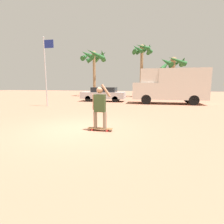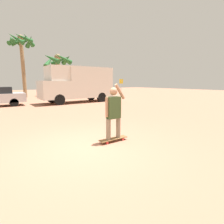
% 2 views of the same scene
% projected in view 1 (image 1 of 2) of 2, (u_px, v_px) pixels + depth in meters
% --- Properties ---
extents(ground_plane, '(80.00, 80.00, 0.00)m').
position_uv_depth(ground_plane, '(79.00, 129.00, 6.95)').
color(ground_plane, '#A36B51').
extents(skateboard, '(0.95, 0.24, 0.10)m').
position_uv_depth(skateboard, '(100.00, 129.00, 6.71)').
color(skateboard, brown).
rests_on(skateboard, ground_plane).
extents(person_skateboarder, '(0.71, 0.24, 1.68)m').
position_uv_depth(person_skateboarder, '(100.00, 105.00, 6.57)').
color(person_skateboarder, gray).
rests_on(person_skateboarder, skateboard).
extents(camper_van, '(6.35, 2.26, 3.12)m').
position_uv_depth(camper_van, '(171.00, 85.00, 15.81)').
color(camper_van, black).
rests_on(camper_van, ground_plane).
extents(parked_car_silver, '(4.53, 1.72, 1.46)m').
position_uv_depth(parked_car_silver, '(103.00, 94.00, 18.21)').
color(parked_car_silver, black).
rests_on(parked_car_silver, ground_plane).
extents(palm_tree_near_van, '(3.79, 3.80, 5.57)m').
position_uv_depth(palm_tree_near_van, '(174.00, 65.00, 23.59)').
color(palm_tree_near_van, '#8E704C').
rests_on(palm_tree_near_van, ground_plane).
extents(palm_tree_center_background, '(3.00, 3.06, 7.22)m').
position_uv_depth(palm_tree_center_background, '(142.00, 54.00, 23.97)').
color(palm_tree_center_background, '#8E704C').
rests_on(palm_tree_center_background, ground_plane).
extents(palm_tree_far_left, '(4.00, 4.23, 6.91)m').
position_uv_depth(palm_tree_far_left, '(94.00, 58.00, 26.11)').
color(palm_tree_far_left, '#8E704C').
rests_on(palm_tree_far_left, ground_plane).
extents(flagpole, '(0.87, 0.12, 5.40)m').
position_uv_depth(flagpole, '(46.00, 67.00, 13.77)').
color(flagpole, '#B7B7BC').
rests_on(flagpole, ground_plane).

